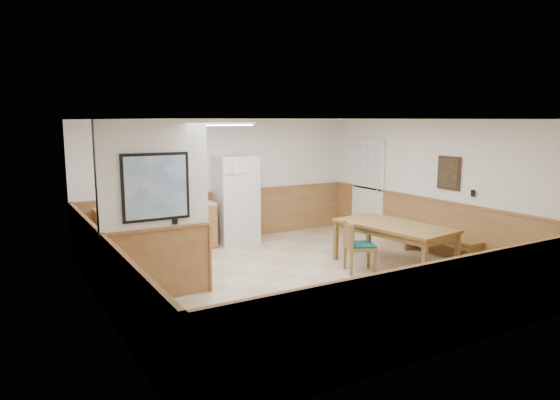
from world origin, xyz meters
TOP-DOWN VIEW (x-y plane):
  - ground at (0.00, 0.00)m, footprint 6.00×6.00m
  - ceiling at (0.00, 0.00)m, footprint 6.00×6.00m
  - back_wall at (0.00, 3.00)m, footprint 6.00×0.02m
  - right_wall at (3.00, 0.00)m, footprint 0.02×6.00m
  - left_wall at (-3.00, 0.00)m, footprint 0.02×6.00m
  - wainscot_back at (0.00, 2.98)m, footprint 6.00×0.04m
  - wainscot_right at (2.98, 0.00)m, footprint 0.04×6.00m
  - wainscot_left at (-2.98, 0.00)m, footprint 0.04×6.00m
  - partition_wall at (-2.25, 0.19)m, footprint 1.50×0.20m
  - kitchen_counter at (-1.21, 2.68)m, footprint 2.20×0.61m
  - exterior_door at (2.96, 1.90)m, footprint 0.07×1.02m
  - kitchen_window at (-2.10, 2.98)m, footprint 0.80×0.04m
  - wall_painting at (2.97, -0.30)m, footprint 0.04×0.50m
  - fluorescent_fixture at (-0.80, 1.30)m, footprint 1.20×0.30m
  - refrigerator at (0.12, 2.63)m, footprint 0.83×0.75m
  - dining_table at (1.67, -0.32)m, footprint 1.27×2.12m
  - dining_bench at (2.80, -0.37)m, footprint 0.36×1.58m
  - dining_chair at (0.93, -0.22)m, footprint 0.77×0.66m
  - fire_extinguisher at (-0.59, 2.70)m, footprint 0.12×0.12m
  - soap_bottle at (-2.24, 2.63)m, footprint 0.08×0.08m

SIDE VIEW (x-z plane):
  - ground at x=0.00m, z-range 0.00..0.00m
  - dining_bench at x=2.80m, z-range 0.12..0.57m
  - kitchen_counter at x=-1.21m, z-range -0.04..0.96m
  - dining_chair at x=0.93m, z-range 0.07..0.92m
  - wainscot_back at x=0.00m, z-range 0.00..1.00m
  - wainscot_right at x=2.98m, z-range 0.00..1.00m
  - wainscot_left at x=-2.98m, z-range 0.00..1.00m
  - dining_table at x=1.67m, z-range 0.29..1.04m
  - refrigerator at x=0.12m, z-range 0.00..1.79m
  - soap_bottle at x=-2.24m, z-range 0.90..1.11m
  - exterior_door at x=2.96m, z-range -0.02..2.13m
  - fire_extinguisher at x=-0.59m, z-range 0.87..1.31m
  - partition_wall at x=-2.25m, z-range -0.02..2.48m
  - back_wall at x=0.00m, z-range 0.00..2.50m
  - right_wall at x=3.00m, z-range 0.00..2.50m
  - left_wall at x=-3.00m, z-range 0.00..2.50m
  - kitchen_window at x=-2.10m, z-range 1.05..2.05m
  - wall_painting at x=2.97m, z-range 1.25..1.85m
  - fluorescent_fixture at x=-0.80m, z-range 2.40..2.49m
  - ceiling at x=0.00m, z-range 2.49..2.51m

